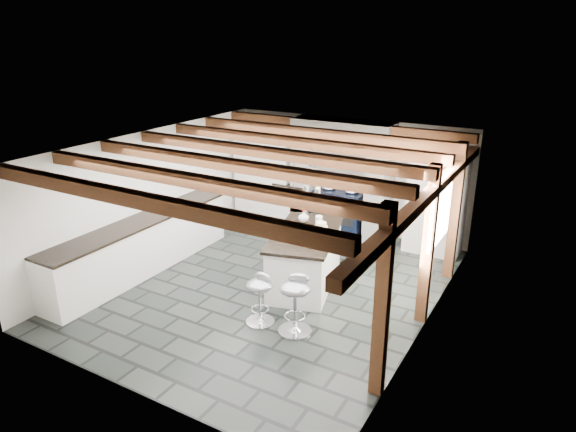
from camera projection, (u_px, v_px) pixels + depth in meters
The scene contains 6 objects.
ground at pixel (271, 286), 8.36m from camera, with size 6.00×6.00×0.00m, color black.
room_shell at pixel (282, 195), 9.43m from camera, with size 6.00×6.03×6.00m.
range_cooker at pixel (340, 211), 10.38m from camera, with size 1.00×0.63×0.99m.
kitchen_island at pixel (305, 258), 8.28m from camera, with size 1.39×2.00×1.20m.
bar_stool_near at pixel (295, 297), 6.91m from camera, with size 0.55×0.55×0.86m.
bar_stool_far at pixel (260, 293), 7.15m from camera, with size 0.41×0.41×0.75m.
Camera 1 is at (3.96, -6.33, 3.93)m, focal length 32.00 mm.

